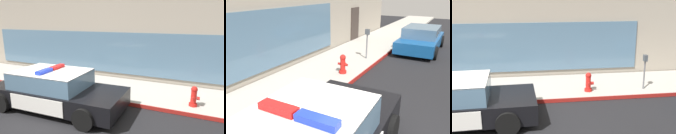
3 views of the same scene
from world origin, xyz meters
TOP-DOWN VIEW (x-y plane):
  - sidewalk at (0.00, 3.35)m, footprint 48.00×2.79m
  - curb_red_paint at (0.00, 1.94)m, footprint 28.80×0.04m
  - fire_hydrant at (3.30, 2.54)m, footprint 0.34×0.39m
  - car_down_street at (8.73, 0.74)m, footprint 4.24×2.03m
  - parking_meter at (5.46, 2.50)m, footprint 0.12×0.18m

SIDE VIEW (x-z plane):
  - sidewalk at x=0.00m, z-range 0.00..0.15m
  - curb_red_paint at x=0.00m, z-range 0.01..0.14m
  - fire_hydrant at x=3.30m, z-range 0.14..0.86m
  - car_down_street at x=8.73m, z-range -0.01..1.28m
  - parking_meter at x=5.46m, z-range 0.41..1.75m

